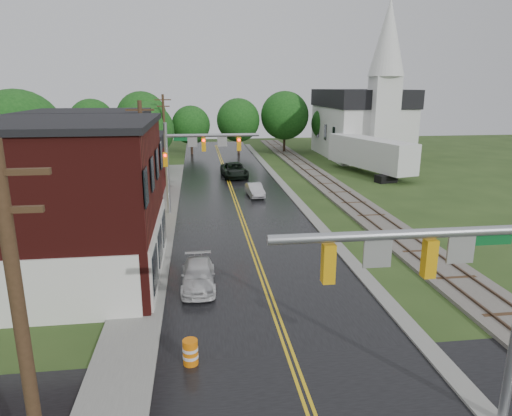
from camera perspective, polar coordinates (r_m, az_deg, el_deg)
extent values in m
cube|color=black|center=(39.94, -2.50, 0.68)|extent=(10.00, 90.00, 0.02)
cube|color=gray|center=(45.50, 3.74, 2.44)|extent=(0.80, 70.00, 0.12)
cube|color=gray|center=(35.11, -11.91, -1.67)|extent=(2.40, 50.00, 0.12)
cube|color=#48120F|center=(25.99, -28.01, 0.13)|extent=(14.00, 10.00, 8.00)
cube|color=silver|center=(25.11, -12.02, -4.84)|extent=(0.10, 9.50, 3.00)
cube|color=black|center=(25.37, -29.17, 9.22)|extent=(14.30, 10.30, 0.30)
cube|color=tan|center=(36.04, -19.71, 3.44)|extent=(8.00, 7.00, 6.40)
cube|color=#3F0F0C|center=(44.75, -16.01, 4.55)|extent=(7.00, 6.00, 4.40)
cube|color=silver|center=(67.98, 12.80, 9.27)|extent=(10.00, 16.00, 7.00)
cube|color=black|center=(67.70, 13.04, 13.23)|extent=(10.40, 16.40, 2.40)
cube|color=silver|center=(60.39, 15.52, 10.33)|extent=(3.20, 3.20, 11.00)
cone|color=silver|center=(60.49, 16.22, 19.79)|extent=(4.40, 4.40, 9.00)
cube|color=#59544C|center=(46.57, 9.32, 2.69)|extent=(3.20, 80.00, 0.20)
cube|color=#4C3828|center=(46.35, 8.47, 2.84)|extent=(0.10, 80.00, 0.12)
cube|color=#4C3828|center=(46.76, 10.17, 2.88)|extent=(0.10, 80.00, 0.12)
cylinder|color=gray|center=(12.36, 18.18, -3.13)|extent=(7.20, 0.26, 0.26)
cube|color=orange|center=(12.91, 20.84, -5.91)|extent=(0.32, 0.30, 1.05)
cube|color=orange|center=(11.89, 9.03, -6.86)|extent=(0.32, 0.30, 1.05)
cube|color=gray|center=(13.26, 24.22, -4.78)|extent=(0.75, 0.06, 0.75)
cube|color=gray|center=(12.24, 14.93, -5.55)|extent=(0.75, 0.06, 0.75)
cube|color=#0C5926|center=(13.57, 26.93, -3.55)|extent=(1.40, 0.04, 0.30)
cylinder|color=gray|center=(36.19, -11.04, 4.74)|extent=(0.28, 0.28, 7.20)
cylinder|color=gray|center=(35.77, -5.42, 9.04)|extent=(7.20, 0.26, 0.26)
cube|color=orange|center=(35.83, -6.55, 7.89)|extent=(0.32, 0.30, 1.05)
cube|color=orange|center=(35.98, -2.15, 8.01)|extent=(0.32, 0.30, 1.05)
cube|color=gray|center=(35.81, -7.96, 8.16)|extent=(0.75, 0.06, 0.75)
cube|color=gray|center=(35.86, -4.24, 8.28)|extent=(0.75, 0.06, 0.75)
cube|color=#0C5926|center=(35.79, -9.14, 8.52)|extent=(1.40, 0.04, 0.30)
sphere|color=#FF0C0C|center=(35.62, -6.56, 8.38)|extent=(0.20, 0.20, 0.20)
cylinder|color=#382616|center=(10.72, -26.76, -16.96)|extent=(0.28, 0.28, 9.00)
cube|color=#382616|center=(9.52, -29.01, -0.22)|extent=(1.40, 0.12, 0.12)
cylinder|color=#382616|center=(31.23, -13.85, 4.65)|extent=(0.28, 0.28, 9.00)
cube|color=#382616|center=(30.80, -14.31, 11.80)|extent=(1.80, 0.12, 0.12)
cube|color=#382616|center=(30.84, -14.23, 10.50)|extent=(1.40, 0.12, 0.12)
cylinder|color=#382616|center=(52.95, -11.34, 8.90)|extent=(0.28, 0.28, 9.00)
cube|color=#382616|center=(52.70, -11.56, 13.11)|extent=(1.80, 0.12, 0.12)
cube|color=#382616|center=(52.73, -11.52, 12.36)|extent=(1.40, 0.12, 0.12)
cylinder|color=black|center=(43.93, -26.90, 2.66)|extent=(0.36, 0.36, 3.42)
sphere|color=#123E11|center=(43.34, -27.55, 8.05)|extent=(7.60, 7.60, 7.60)
sphere|color=#123E11|center=(42.83, -26.86, 7.17)|extent=(5.32, 5.32, 5.32)
cylinder|color=black|center=(50.46, -19.64, 4.41)|extent=(0.36, 0.36, 2.70)
sphere|color=#123E11|center=(50.01, -19.98, 8.12)|extent=(6.00, 6.00, 6.00)
sphere|color=#123E11|center=(49.55, -19.34, 7.51)|extent=(4.20, 4.20, 4.20)
cylinder|color=black|center=(55.51, -13.33, 5.87)|extent=(0.36, 0.36, 2.88)
sphere|color=#123E11|center=(55.08, -13.55, 9.48)|extent=(6.40, 6.40, 6.40)
sphere|color=#123E11|center=(54.68, -12.92, 8.89)|extent=(4.48, 4.48, 4.48)
imported|color=black|center=(51.01, -2.74, 4.73)|extent=(2.95, 5.78, 1.56)
imported|color=#A7A6AB|center=(42.03, -0.16, 2.25)|extent=(1.58, 3.73, 1.20)
imported|color=silver|center=(23.50, -7.23, -8.40)|extent=(1.72, 4.15, 1.20)
cube|color=black|center=(50.20, 15.94, 3.55)|extent=(2.38, 1.73, 0.80)
cylinder|color=gray|center=(57.73, 12.76, 5.20)|extent=(0.16, 0.16, 0.80)
cube|color=silver|center=(54.37, 14.06, 6.72)|extent=(6.27, 13.47, 3.30)
cylinder|color=orange|center=(17.60, -8.20, -17.43)|extent=(0.58, 0.58, 0.99)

